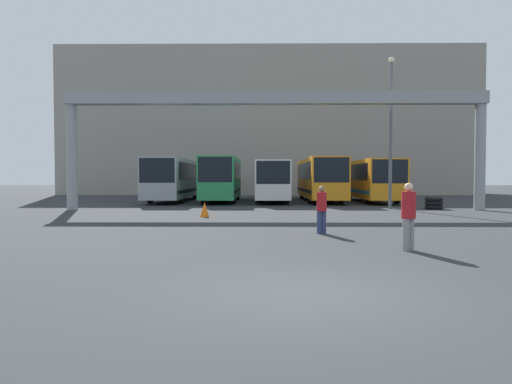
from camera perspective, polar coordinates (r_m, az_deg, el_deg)
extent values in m
plane|color=#2D3033|center=(7.54, 6.97, -12.69)|extent=(200.00, 200.00, 0.00)
cube|color=gray|center=(53.94, 1.47, 8.22)|extent=(44.88, 12.00, 15.73)
cylinder|color=gray|center=(28.42, -22.04, 4.03)|extent=(0.60, 0.60, 6.07)
cylinder|color=gray|center=(29.08, 26.21, 3.92)|extent=(0.60, 0.60, 6.07)
cube|color=gray|center=(26.61, 2.40, 11.65)|extent=(24.05, 0.80, 0.70)
cube|color=#999EA5|center=(36.66, -10.13, 1.70)|extent=(2.54, 12.33, 2.90)
cube|color=black|center=(30.65, -12.27, 2.66)|extent=(2.34, 0.06, 1.63)
cube|color=black|center=(36.67, -10.13, 2.54)|extent=(2.57, 10.48, 1.22)
cube|color=black|center=(36.68, -10.12, 0.25)|extent=(2.57, 11.72, 0.24)
cylinder|color=black|center=(33.55, -13.08, -0.57)|extent=(0.28, 0.99, 0.99)
cylinder|color=black|center=(33.10, -9.34, -0.58)|extent=(0.28, 0.99, 0.99)
cylinder|color=black|center=(40.29, -10.76, -0.15)|extent=(0.28, 0.99, 0.99)
cylinder|color=black|center=(39.91, -7.63, -0.16)|extent=(0.28, 0.99, 0.99)
cube|color=#268C4C|center=(35.36, -4.28, 1.77)|extent=(2.44, 10.75, 2.98)
cube|color=black|center=(30.03, -5.15, 2.81)|extent=(2.24, 0.06, 1.67)
cube|color=black|center=(35.36, -4.28, 2.67)|extent=(2.47, 9.14, 1.25)
cube|color=black|center=(35.37, -4.27, 0.23)|extent=(2.47, 10.22, 0.24)
cylinder|color=black|center=(32.51, -6.58, -0.65)|extent=(0.28, 0.95, 0.95)
cylinder|color=black|center=(32.31, -2.85, -0.65)|extent=(0.28, 0.95, 0.95)
cylinder|color=black|center=(38.48, -5.46, -0.25)|extent=(0.28, 0.95, 0.95)
cylinder|color=black|center=(38.32, -2.31, -0.26)|extent=(0.28, 0.95, 0.95)
cube|color=silver|center=(35.94, 1.90, 1.57)|extent=(2.41, 12.15, 2.72)
cube|color=black|center=(29.89, 2.16, 2.47)|extent=(2.22, 0.06, 1.52)
cube|color=black|center=(35.94, 1.90, 2.36)|extent=(2.44, 10.33, 1.14)
cube|color=black|center=(35.96, 1.90, 0.19)|extent=(2.44, 11.55, 0.24)
cylinder|color=black|center=(32.56, 0.19, -0.54)|extent=(0.28, 1.05, 1.05)
cylinder|color=black|center=(32.61, 3.87, -0.54)|extent=(0.28, 1.05, 1.05)
cylinder|color=black|center=(39.36, 0.26, -0.12)|extent=(0.28, 1.05, 1.05)
cylinder|color=black|center=(39.40, 3.31, -0.12)|extent=(0.28, 1.05, 1.05)
cube|color=orange|center=(36.12, 7.97, 1.74)|extent=(2.52, 11.93, 2.94)
cube|color=black|center=(30.24, 9.42, 2.74)|extent=(2.32, 0.06, 1.65)
cube|color=black|center=(36.12, 7.98, 2.60)|extent=(2.55, 10.14, 1.24)
cube|color=black|center=(36.13, 7.97, 0.24)|extent=(2.55, 11.33, 0.24)
cylinder|color=black|center=(32.70, 6.80, -0.58)|extent=(0.28, 1.00, 1.00)
cylinder|color=black|center=(33.01, 10.60, -0.58)|extent=(0.28, 1.00, 1.00)
cylinder|color=black|center=(39.34, 5.75, -0.17)|extent=(0.28, 1.00, 1.00)
cylinder|color=black|center=(39.60, 8.92, -0.17)|extent=(0.28, 1.00, 1.00)
cube|color=orange|center=(35.99, 14.19, 1.59)|extent=(2.54, 10.24, 2.81)
cube|color=black|center=(31.05, 16.41, 2.49)|extent=(2.34, 0.06, 1.57)
cube|color=black|center=(35.99, 14.19, 2.42)|extent=(2.57, 8.71, 1.18)
cube|color=#1966B2|center=(36.00, 14.18, 0.16)|extent=(2.57, 9.73, 0.24)
cylinder|color=black|center=(32.97, 13.46, -0.68)|extent=(0.28, 0.92, 0.92)
cylinder|color=black|center=(33.54, 17.17, -0.67)|extent=(0.28, 0.92, 0.92)
cylinder|color=black|center=(38.58, 11.57, -0.30)|extent=(0.28, 0.92, 0.92)
cylinder|color=black|center=(39.06, 14.77, -0.30)|extent=(0.28, 0.92, 0.92)
cylinder|color=navy|center=(15.47, 8.45, -3.77)|extent=(0.17, 0.17, 0.76)
cylinder|color=navy|center=(15.41, 7.93, -3.79)|extent=(0.17, 0.17, 0.76)
cylinder|color=#A5191E|center=(15.39, 8.20, -1.20)|extent=(0.33, 0.33, 0.63)
sphere|color=#8C6647|center=(15.37, 8.21, 0.36)|extent=(0.21, 0.21, 0.21)
cylinder|color=gray|center=(12.50, 18.74, -5.02)|extent=(0.19, 0.19, 0.83)
cylinder|color=gray|center=(12.37, 18.26, -5.09)|extent=(0.19, 0.19, 0.83)
cylinder|color=#A5191E|center=(12.37, 18.54, -1.55)|extent=(0.36, 0.36, 0.69)
sphere|color=beige|center=(12.35, 18.56, 0.57)|extent=(0.22, 0.22, 0.22)
cone|color=orange|center=(21.83, -6.45, -2.19)|extent=(0.44, 0.44, 0.71)
torus|color=black|center=(28.95, 21.34, -1.77)|extent=(1.04, 1.04, 0.24)
torus|color=black|center=(28.94, 21.35, -1.30)|extent=(1.04, 1.04, 0.24)
torus|color=black|center=(28.93, 21.35, -0.82)|extent=(1.04, 1.04, 0.24)
cylinder|color=#595B60|center=(28.43, 16.48, 6.72)|extent=(0.20, 0.20, 8.67)
sphere|color=beige|center=(29.16, 16.56, 15.54)|extent=(0.36, 0.36, 0.36)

